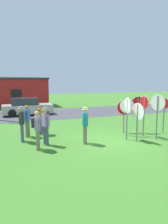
{
  "coord_description": "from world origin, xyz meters",
  "views": [
    {
      "loc": [
        -4.57,
        -8.32,
        2.9
      ],
      "look_at": [
        -0.81,
        1.49,
        1.3
      ],
      "focal_mm": 31.66,
      "sensor_mm": 36.0,
      "label": 1
    }
  ],
  "objects_px": {
    "person_in_dark_shirt": "(27,119)",
    "person_holding_notes": "(41,118)",
    "stop_sign_low_front": "(164,110)",
    "stop_sign_far_back": "(137,116)",
    "stop_sign_tallest": "(144,109)",
    "parked_car_on_street": "(27,107)",
    "stop_sign_leaning_right": "(127,111)",
    "stop_sign_center_cluster": "(124,111)",
    "person_in_blue": "(46,124)",
    "person_with_sunhat": "(37,127)",
    "stop_sign_rear_left": "(157,109)",
    "stop_sign_nearest": "(138,108)",
    "stop_sign_rear_right": "(127,111)",
    "person_near_signs": "(85,123)",
    "person_in_teal": "(22,122)"
  },
  "relations": [
    {
      "from": "person_in_dark_shirt",
      "to": "person_holding_notes",
      "type": "height_order",
      "value": "same"
    },
    {
      "from": "parked_car_on_street",
      "to": "person_near_signs",
      "type": "height_order",
      "value": "person_near_signs"
    },
    {
      "from": "parked_car_on_street",
      "to": "stop_sign_rear_right",
      "type": "distance_m",
      "value": 10.18
    },
    {
      "from": "person_in_blue",
      "to": "person_with_sunhat",
      "type": "height_order",
      "value": "person_in_blue"
    },
    {
      "from": "person_near_signs",
      "to": "person_holding_notes",
      "type": "bearing_deg",
      "value": 124.75
    },
    {
      "from": "stop_sign_low_front",
      "to": "person_in_dark_shirt",
      "type": "relative_size",
      "value": 1.19
    },
    {
      "from": "person_in_teal",
      "to": "parked_car_on_street",
      "type": "bearing_deg",
      "value": 83.45
    },
    {
      "from": "stop_sign_nearest",
      "to": "stop_sign_leaning_right",
      "type": "bearing_deg",
      "value": -143.42
    },
    {
      "from": "stop_sign_rear_right",
      "to": "person_in_blue",
      "type": "distance_m",
      "value": 4.42
    },
    {
      "from": "stop_sign_tallest",
      "to": "stop_sign_center_cluster",
      "type": "relative_size",
      "value": 1.15
    },
    {
      "from": "stop_sign_leaning_right",
      "to": "person_in_blue",
      "type": "relative_size",
      "value": 1.23
    },
    {
      "from": "stop_sign_far_back",
      "to": "person_in_dark_shirt",
      "type": "xyz_separation_m",
      "value": [
        -4.97,
        2.78,
        -0.31
      ]
    },
    {
      "from": "stop_sign_low_front",
      "to": "person_holding_notes",
      "type": "bearing_deg",
      "value": 162.03
    },
    {
      "from": "stop_sign_leaning_right",
      "to": "stop_sign_far_back",
      "type": "relative_size",
      "value": 1.13
    },
    {
      "from": "stop_sign_center_cluster",
      "to": "person_in_dark_shirt",
      "type": "height_order",
      "value": "stop_sign_center_cluster"
    },
    {
      "from": "stop_sign_far_back",
      "to": "stop_sign_tallest",
      "type": "bearing_deg",
      "value": 36.52
    },
    {
      "from": "stop_sign_tallest",
      "to": "person_near_signs",
      "type": "relative_size",
      "value": 1.25
    },
    {
      "from": "parked_car_on_street",
      "to": "stop_sign_rear_right",
      "type": "relative_size",
      "value": 2.15
    },
    {
      "from": "stop_sign_center_cluster",
      "to": "stop_sign_tallest",
      "type": "bearing_deg",
      "value": -61.19
    },
    {
      "from": "stop_sign_low_front",
      "to": "person_holding_notes",
      "type": "xyz_separation_m",
      "value": [
        -6.61,
        2.14,
        -0.39
      ]
    },
    {
      "from": "stop_sign_rear_right",
      "to": "stop_sign_far_back",
      "type": "relative_size",
      "value": 1.06
    },
    {
      "from": "stop_sign_rear_left",
      "to": "person_in_blue",
      "type": "distance_m",
      "value": 5.56
    },
    {
      "from": "parked_car_on_street",
      "to": "person_with_sunhat",
      "type": "relative_size",
      "value": 2.55
    },
    {
      "from": "stop_sign_rear_right",
      "to": "stop_sign_low_front",
      "type": "distance_m",
      "value": 2.31
    },
    {
      "from": "stop_sign_center_cluster",
      "to": "person_holding_notes",
      "type": "bearing_deg",
      "value": 164.27
    },
    {
      "from": "person_in_blue",
      "to": "person_with_sunhat",
      "type": "bearing_deg",
      "value": -133.09
    },
    {
      "from": "stop_sign_tallest",
      "to": "stop_sign_rear_left",
      "type": "distance_m",
      "value": 0.77
    },
    {
      "from": "stop_sign_nearest",
      "to": "person_in_blue",
      "type": "distance_m",
      "value": 5.39
    },
    {
      "from": "person_in_dark_shirt",
      "to": "person_in_teal",
      "type": "relative_size",
      "value": 0.97
    },
    {
      "from": "parked_car_on_street",
      "to": "person_in_teal",
      "type": "xyz_separation_m",
      "value": [
        -0.95,
        -8.3,
        0.3
      ]
    },
    {
      "from": "stop_sign_low_front",
      "to": "person_holding_notes",
      "type": "relative_size",
      "value": 1.19
    },
    {
      "from": "stop_sign_center_cluster",
      "to": "person_in_blue",
      "type": "distance_m",
      "value": 4.67
    },
    {
      "from": "stop_sign_leaning_right",
      "to": "stop_sign_rear_left",
      "type": "xyz_separation_m",
      "value": [
        1.44,
        -0.49,
        0.12
      ]
    },
    {
      "from": "stop_sign_center_cluster",
      "to": "person_in_teal",
      "type": "xyz_separation_m",
      "value": [
        -5.59,
        0.24,
        -0.29
      ]
    },
    {
      "from": "person_near_signs",
      "to": "person_holding_notes",
      "type": "relative_size",
      "value": 1.03
    },
    {
      "from": "parked_car_on_street",
      "to": "stop_sign_rear_left",
      "type": "xyz_separation_m",
      "value": [
        5.46,
        -10.31,
        0.89
      ]
    },
    {
      "from": "stop_sign_center_cluster",
      "to": "stop_sign_low_front",
      "type": "distance_m",
      "value": 2.26
    },
    {
      "from": "stop_sign_low_front",
      "to": "person_in_blue",
      "type": "distance_m",
      "value": 6.7
    },
    {
      "from": "stop_sign_rear_left",
      "to": "person_near_signs",
      "type": "relative_size",
      "value": 1.32
    },
    {
      "from": "stop_sign_rear_right",
      "to": "person_near_signs",
      "type": "bearing_deg",
      "value": -168.37
    },
    {
      "from": "stop_sign_far_back",
      "to": "person_near_signs",
      "type": "height_order",
      "value": "stop_sign_far_back"
    },
    {
      "from": "parked_car_on_street",
      "to": "stop_sign_leaning_right",
      "type": "bearing_deg",
      "value": -67.77
    },
    {
      "from": "stop_sign_rear_right",
      "to": "person_in_dark_shirt",
      "type": "bearing_deg",
      "value": 161.72
    },
    {
      "from": "parked_car_on_street",
      "to": "stop_sign_nearest",
      "type": "relative_size",
      "value": 2.06
    },
    {
      "from": "stop_sign_nearest",
      "to": "person_in_teal",
      "type": "xyz_separation_m",
      "value": [
        -6.34,
        0.5,
        -0.45
      ]
    },
    {
      "from": "stop_sign_rear_right",
      "to": "stop_sign_nearest",
      "type": "height_order",
      "value": "stop_sign_nearest"
    },
    {
      "from": "stop_sign_center_cluster",
      "to": "person_with_sunhat",
      "type": "bearing_deg",
      "value": -166.73
    },
    {
      "from": "stop_sign_far_back",
      "to": "person_holding_notes",
      "type": "relative_size",
      "value": 1.12
    },
    {
      "from": "stop_sign_center_cluster",
      "to": "stop_sign_rear_right",
      "type": "distance_m",
      "value": 0.64
    },
    {
      "from": "stop_sign_center_cluster",
      "to": "stop_sign_far_back",
      "type": "bearing_deg",
      "value": -100.51
    }
  ]
}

